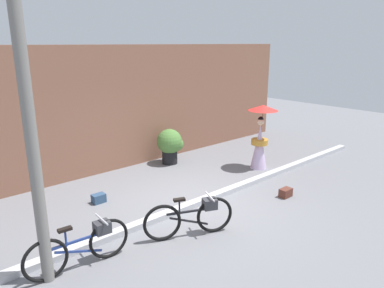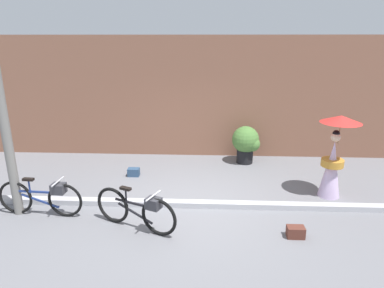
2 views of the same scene
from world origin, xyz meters
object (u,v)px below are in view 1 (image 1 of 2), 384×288
(backpack_on_pavement, at_px, (99,198))
(bicycle_near_officer, at_px, (83,245))
(bicycle_far_side, at_px, (192,216))
(utility_pole, at_px, (30,132))
(backpack_spare, at_px, (286,193))
(person_with_parasol, at_px, (260,136))
(potted_plant_by_door, at_px, (170,144))

(backpack_on_pavement, bearing_deg, bicycle_near_officer, -122.92)
(bicycle_far_side, height_order, utility_pole, utility_pole)
(backpack_on_pavement, height_order, backpack_spare, same)
(bicycle_far_side, height_order, backpack_on_pavement, bicycle_far_side)
(bicycle_near_officer, bearing_deg, person_with_parasol, 10.95)
(bicycle_near_officer, height_order, bicycle_far_side, bicycle_far_side)
(person_with_parasol, height_order, backpack_spare, person_with_parasol)
(person_with_parasol, xyz_separation_m, backpack_spare, (-1.19, -1.76, -0.88))
(bicycle_far_side, bearing_deg, potted_plant_by_door, 57.08)
(potted_plant_by_door, height_order, backpack_spare, potted_plant_by_door)
(backpack_on_pavement, bearing_deg, bicycle_far_side, -76.05)
(bicycle_near_officer, bearing_deg, backpack_on_pavement, 57.08)
(backpack_on_pavement, distance_m, utility_pole, 3.65)
(backpack_spare, bearing_deg, bicycle_near_officer, 173.32)
(potted_plant_by_door, xyz_separation_m, backpack_spare, (0.52, -3.85, -0.51))
(bicycle_near_officer, height_order, backpack_spare, bicycle_near_officer)
(bicycle_near_officer, bearing_deg, utility_pole, 174.53)
(bicycle_far_side, relative_size, person_with_parasol, 0.88)
(bicycle_far_side, bearing_deg, backpack_on_pavement, 103.95)
(person_with_parasol, distance_m, backpack_spare, 2.30)
(bicycle_far_side, bearing_deg, utility_pole, 169.29)
(bicycle_far_side, bearing_deg, person_with_parasol, 21.53)
(bicycle_near_officer, relative_size, bicycle_far_side, 1.07)
(backpack_spare, bearing_deg, person_with_parasol, 56.05)
(person_with_parasol, relative_size, potted_plant_by_door, 1.75)
(bicycle_near_officer, height_order, potted_plant_by_door, potted_plant_by_door)
(bicycle_near_officer, bearing_deg, potted_plant_by_door, 36.54)
(potted_plant_by_door, height_order, utility_pole, utility_pole)
(person_with_parasol, relative_size, utility_pole, 0.39)
(utility_pole, bearing_deg, bicycle_far_side, -10.71)
(person_with_parasol, xyz_separation_m, backpack_on_pavement, (-4.74, 0.94, -0.88))
(bicycle_far_side, distance_m, person_with_parasol, 4.45)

